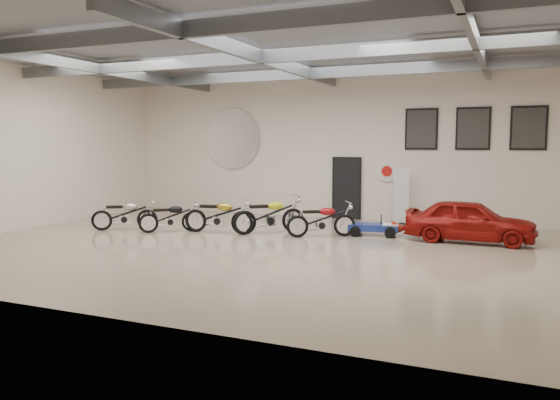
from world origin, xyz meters
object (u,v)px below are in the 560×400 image
at_px(motorcycle_gold, 219,215).
at_px(motorcycle_yellow, 269,214).
at_px(motorcycle_red, 321,219).
at_px(motorcycle_silver, 124,214).
at_px(motorcycle_black, 170,217).
at_px(banner_stand, 401,196).
at_px(vintage_car, 470,221).
at_px(go_kart, 379,225).

xyz_separation_m(motorcycle_gold, motorcycle_yellow, (1.38, 0.58, 0.02)).
xyz_separation_m(motorcycle_yellow, motorcycle_red, (1.61, -0.00, -0.06)).
height_order(motorcycle_silver, motorcycle_black, motorcycle_silver).
height_order(banner_stand, motorcycle_gold, banner_stand).
distance_m(motorcycle_black, vintage_car, 8.53).
height_order(motorcycle_black, motorcycle_red, motorcycle_red).
bearing_deg(motorcycle_silver, motorcycle_yellow, -16.48).
bearing_deg(go_kart, vintage_car, -9.22).
relative_size(motorcycle_red, vintage_car, 0.57).
bearing_deg(motorcycle_red, motorcycle_black, 160.71).
bearing_deg(motorcycle_black, banner_stand, -3.98).
relative_size(motorcycle_gold, motorcycle_yellow, 0.97).
relative_size(motorcycle_gold, motorcycle_red, 1.08).
bearing_deg(vintage_car, go_kart, 90.92).
relative_size(motorcycle_black, vintage_car, 0.53).
relative_size(banner_stand, motorcycle_red, 0.96).
distance_m(motorcycle_silver, vintage_car, 10.03).
relative_size(motorcycle_black, motorcycle_red, 0.93).
xyz_separation_m(motorcycle_yellow, vintage_car, (5.52, 0.84, 0.01)).
xyz_separation_m(motorcycle_black, motorcycle_yellow, (2.81, 0.98, 0.10)).
xyz_separation_m(motorcycle_black, go_kart, (5.87, 1.81, -0.15)).
relative_size(motorcycle_silver, motorcycle_black, 1.07).
bearing_deg(motorcycle_yellow, motorcycle_silver, 150.47).
height_order(motorcycle_gold, motorcycle_yellow, motorcycle_yellow).
distance_m(motorcycle_silver, motorcycle_red, 6.03).
height_order(motorcycle_silver, motorcycle_yellow, motorcycle_yellow).
xyz_separation_m(banner_stand, motorcycle_yellow, (-3.21, -3.41, -0.37)).
relative_size(banner_stand, go_kart, 1.08).
bearing_deg(motorcycle_black, motorcycle_red, -27.67).
height_order(motorcycle_black, go_kart, motorcycle_black).
distance_m(banner_stand, motorcycle_black, 7.46).
height_order(motorcycle_silver, vintage_car, vintage_car).
bearing_deg(motorcycle_gold, vintage_car, 5.28).
bearing_deg(motorcycle_silver, motorcycle_gold, -19.94).
xyz_separation_m(go_kart, vintage_car, (2.46, 0.02, 0.26)).
distance_m(motorcycle_silver, motorcycle_black, 1.51).
height_order(motorcycle_black, vintage_car, vintage_car).
relative_size(motorcycle_silver, motorcycle_red, 0.99).
xyz_separation_m(motorcycle_silver, motorcycle_yellow, (4.29, 1.22, 0.06)).
xyz_separation_m(motorcycle_red, vintage_car, (3.91, 0.85, 0.07)).
relative_size(motorcycle_yellow, go_kart, 1.25).
height_order(banner_stand, vintage_car, banner_stand).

